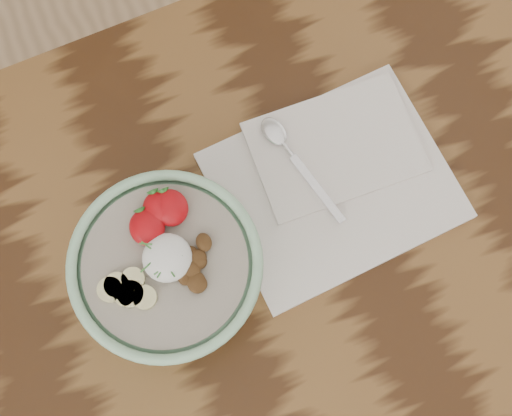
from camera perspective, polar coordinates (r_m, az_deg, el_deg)
The scene contains 4 objects.
table at distance 96.31cm, azimuth 9.04°, elevation -6.84°, with size 160.00×90.00×75.00cm.
breakfast_bowl at distance 79.60cm, azimuth -6.95°, elevation -4.98°, with size 20.79×20.79×13.66cm.
napkin at distance 88.66cm, azimuth 6.25°, elevation 2.45°, with size 28.70×23.61×1.71cm.
spoon at distance 88.09cm, azimuth 2.31°, elevation 5.02°, with size 5.21×16.18×0.85cm.
Camera 1 is at (-18.82, -5.57, 159.99)cm, focal length 50.00 mm.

